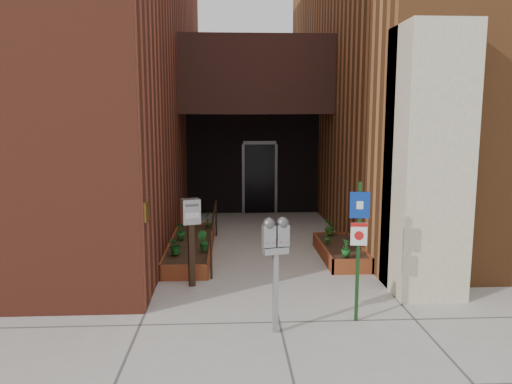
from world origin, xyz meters
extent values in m
plane|color=#9E9991|center=(0.00, 0.00, 0.00)|extent=(80.00, 80.00, 0.00)
cube|color=brown|center=(-6.00, 6.70, 5.00)|extent=(8.00, 14.60, 10.00)
cube|color=brown|center=(6.00, 7.15, 5.00)|extent=(8.00, 13.70, 10.00)
cube|color=#B9AF8E|center=(2.55, 0.20, 2.20)|extent=(1.10, 1.20, 4.40)
cube|color=black|center=(0.00, 6.00, 4.00)|extent=(4.20, 2.00, 2.00)
cube|color=black|center=(0.00, 7.40, 1.50)|extent=(4.00, 0.30, 3.00)
cube|color=black|center=(0.20, 7.22, 1.05)|extent=(0.90, 0.06, 2.10)
cube|color=#B79338|center=(-1.99, -0.20, 1.50)|extent=(0.04, 0.30, 0.30)
cube|color=brown|center=(-1.55, 0.92, 0.15)|extent=(0.90, 0.04, 0.30)
cube|color=brown|center=(-1.55, 4.48, 0.15)|extent=(0.90, 0.04, 0.30)
cube|color=brown|center=(-1.98, 2.70, 0.15)|extent=(0.04, 3.60, 0.30)
cube|color=brown|center=(-1.12, 2.70, 0.15)|extent=(0.04, 3.60, 0.30)
cube|color=black|center=(-1.55, 2.70, 0.13)|extent=(0.82, 3.52, 0.26)
cube|color=brown|center=(1.60, 1.12, 0.15)|extent=(0.80, 0.04, 0.30)
cube|color=brown|center=(1.60, 3.28, 0.15)|extent=(0.80, 0.04, 0.30)
cube|color=brown|center=(1.22, 2.20, 0.15)|extent=(0.04, 2.20, 0.30)
cube|color=brown|center=(1.98, 2.20, 0.15)|extent=(0.04, 2.20, 0.30)
cube|color=black|center=(1.60, 2.20, 0.13)|extent=(0.72, 2.12, 0.26)
cylinder|color=black|center=(-1.05, 1.00, 0.45)|extent=(0.04, 0.04, 0.90)
cylinder|color=black|center=(-1.05, 4.30, 0.45)|extent=(0.04, 0.04, 0.90)
cylinder|color=black|center=(-1.05, 2.65, 0.88)|extent=(0.04, 3.30, 0.04)
cube|color=#9A999C|center=(-0.09, -1.34, 0.56)|extent=(0.08, 0.08, 1.13)
cube|color=#9A999C|center=(-0.09, -1.34, 1.17)|extent=(0.36, 0.21, 0.09)
cube|color=#9A999C|center=(-0.18, -1.36, 1.37)|extent=(0.19, 0.15, 0.29)
sphere|color=#59595B|center=(-0.18, -1.36, 1.54)|extent=(0.17, 0.17, 0.17)
cube|color=white|center=(-0.17, -1.42, 1.40)|extent=(0.10, 0.03, 0.06)
cube|color=#B21414|center=(-0.17, -1.42, 1.31)|extent=(0.10, 0.03, 0.03)
cube|color=#9A999C|center=(0.00, -1.32, 1.37)|extent=(0.19, 0.15, 0.29)
sphere|color=#59595B|center=(0.00, -1.32, 1.54)|extent=(0.17, 0.17, 0.17)
cube|color=white|center=(0.02, -1.37, 1.40)|extent=(0.10, 0.03, 0.06)
cube|color=#B21414|center=(0.02, -1.37, 1.31)|extent=(0.10, 0.03, 0.03)
cube|color=#143815|center=(1.12, -0.99, 1.02)|extent=(0.05, 0.05, 2.05)
cube|color=navy|center=(1.12, -1.02, 1.72)|extent=(0.28, 0.05, 0.37)
cube|color=white|center=(1.12, -1.03, 1.72)|extent=(0.09, 0.02, 0.11)
cube|color=white|center=(1.12, -1.02, 1.30)|extent=(0.23, 0.05, 0.33)
cube|color=#B21414|center=(1.12, -1.03, 1.44)|extent=(0.23, 0.04, 0.06)
cylinder|color=#B21414|center=(1.12, -1.03, 1.28)|extent=(0.13, 0.03, 0.13)
cube|color=black|center=(-1.38, 0.65, 0.56)|extent=(0.13, 0.13, 1.13)
cube|color=#A9A9AC|center=(-1.38, 0.65, 1.33)|extent=(0.36, 0.31, 0.43)
cube|color=#59595B|center=(-1.34, 0.54, 1.46)|extent=(0.22, 0.08, 0.04)
cube|color=white|center=(-1.34, 0.54, 1.28)|extent=(0.24, 0.08, 0.10)
imported|color=#18551B|center=(-1.76, 1.66, 0.49)|extent=(0.47, 0.47, 0.37)
imported|color=#1B6121|center=(-1.25, 1.87, 0.50)|extent=(0.30, 0.30, 0.39)
imported|color=#1A5E1D|center=(-1.78, 2.85, 0.48)|extent=(0.24, 0.24, 0.36)
imported|color=#204F16|center=(-1.25, 3.97, 0.49)|extent=(0.22, 0.22, 0.37)
imported|color=#1B6022|center=(1.50, 1.30, 0.47)|extent=(0.24, 0.24, 0.33)
imported|color=#265F1B|center=(1.35, 2.32, 0.49)|extent=(0.21, 0.21, 0.37)
imported|color=#285D1A|center=(1.56, 3.10, 0.48)|extent=(0.34, 0.34, 0.35)
camera|label=1|loc=(-0.69, -7.82, 2.97)|focal=35.00mm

